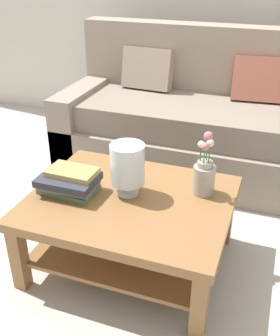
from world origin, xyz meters
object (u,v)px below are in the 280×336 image
at_px(couch, 198,124).
at_px(book_stack_main, 69,181).
at_px(flower_pitcher, 204,174).
at_px(coffee_table, 131,216).
at_px(glass_hurricane_vase, 128,165).

bearing_deg(couch, book_stack_main, -106.99).
xyz_separation_m(couch, flower_pitcher, (0.26, -1.08, 0.17)).
xyz_separation_m(coffee_table, book_stack_main, (-0.32, -0.05, 0.17)).
relative_size(couch, coffee_table, 1.99).
height_order(glass_hurricane_vase, flower_pitcher, flower_pitcher).
distance_m(glass_hurricane_vase, flower_pitcher, 0.40).
bearing_deg(glass_hurricane_vase, couch, 85.03).
bearing_deg(couch, coffee_table, -93.42).
height_order(coffee_table, book_stack_main, book_stack_main).
xyz_separation_m(coffee_table, flower_pitcher, (0.34, 0.18, 0.22)).
distance_m(couch, coffee_table, 1.26).
relative_size(coffee_table, flower_pitcher, 3.03).
bearing_deg(couch, flower_pitcher, -76.18).
xyz_separation_m(glass_hurricane_vase, flower_pitcher, (0.37, 0.14, -0.06)).
height_order(book_stack_main, flower_pitcher, flower_pitcher).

